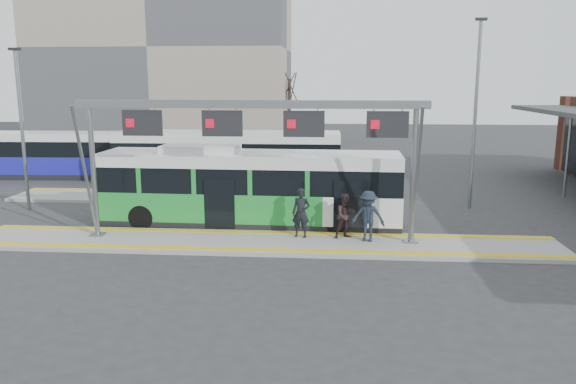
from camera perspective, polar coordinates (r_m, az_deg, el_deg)
name	(u,v)px	position (r m, az deg, el deg)	size (l,w,h in m)	color
ground	(263,245)	(21.13, -2.56, -5.37)	(120.00, 120.00, 0.00)	#2D2D30
platform_main	(263,243)	(21.11, -2.57, -5.18)	(22.00, 3.00, 0.15)	gray
platform_second	(205,197)	(29.45, -8.40, -0.55)	(20.00, 3.00, 0.15)	gray
tactile_main	(263,241)	(21.09, -2.57, -4.96)	(22.00, 2.65, 0.02)	gold
tactile_second	(210,192)	(30.53, -7.93, 0.05)	(20.00, 0.35, 0.02)	gold
gantry	(253,129)	(20.62, -3.55, 6.38)	(13.00, 1.68, 5.20)	slate
apartment_block	(166,48)	(58.55, -12.29, 14.14)	(24.50, 12.50, 18.40)	gray
hero_bus	(249,189)	(23.63, -3.93, 0.31)	(12.51, 2.97, 3.42)	black
bg_bus_green	(228,160)	(32.33, -6.09, 3.26)	(12.75, 2.88, 3.18)	black
bg_bus_blue	(55,155)	(38.41, -22.59, 3.47)	(10.99, 2.89, 2.84)	black
passenger_a	(301,213)	(21.37, 1.34, -2.13)	(0.69, 0.45, 1.89)	black
passenger_b	(346,216)	(21.36, 5.87, -2.42)	(0.84, 0.65, 1.73)	black
passenger_c	(368,216)	(21.01, 8.14, -2.45)	(1.23, 0.71, 1.91)	#1A232F
tree_left	(239,86)	(52.31, -4.96, 10.70)	(1.40, 1.40, 7.31)	#382B21
tree_mid	(290,88)	(55.00, 0.16, 10.53)	(1.40, 1.40, 7.01)	#382B21
tree_far	(51,74)	(59.26, -22.90, 11.00)	(1.40, 1.40, 8.76)	#382B21
lamp_west	(22,125)	(29.01, -25.44, 6.13)	(0.50, 0.25, 7.50)	slate
lamp_east	(475,111)	(27.86, 18.50, 7.84)	(0.50, 0.25, 8.83)	slate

